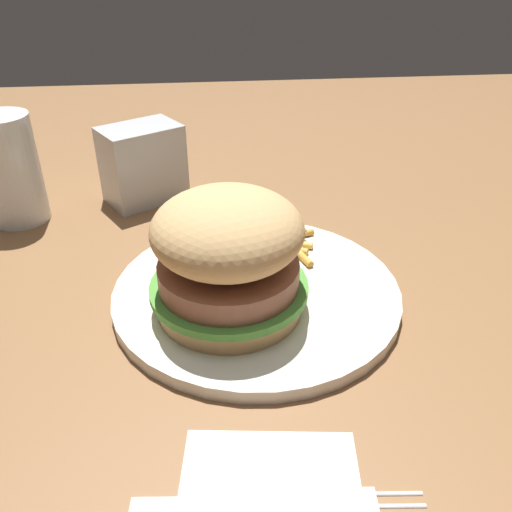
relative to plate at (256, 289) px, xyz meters
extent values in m
plane|color=brown|center=(0.01, 0.00, -0.01)|extent=(1.60, 1.60, 0.00)
cylinder|color=silver|center=(0.00, 0.00, 0.00)|extent=(0.26, 0.26, 0.01)
cylinder|color=tan|center=(0.03, 0.03, 0.02)|extent=(0.12, 0.12, 0.02)
cylinder|color=#4C9338|center=(0.03, 0.03, 0.03)|extent=(0.13, 0.13, 0.01)
cylinder|color=#8E5B47|center=(0.03, 0.03, 0.04)|extent=(0.12, 0.12, 0.02)
ellipsoid|color=tan|center=(0.03, 0.03, 0.08)|extent=(0.12, 0.12, 0.06)
cylinder|color=gold|center=(-0.01, -0.07, 0.01)|extent=(0.02, 0.04, 0.01)
cylinder|color=#E5B251|center=(-0.02, -0.04, 0.01)|extent=(0.04, 0.06, 0.01)
cylinder|color=#E5B251|center=(-0.03, -0.06, 0.01)|extent=(0.01, 0.05, 0.01)
cylinder|color=#E5B251|center=(-0.02, -0.07, 0.01)|extent=(0.08, 0.04, 0.01)
cylinder|color=gold|center=(-0.04, -0.08, 0.01)|extent=(0.05, 0.02, 0.01)
cylinder|color=gold|center=(-0.01, -0.04, 0.01)|extent=(0.05, 0.01, 0.01)
cylinder|color=gold|center=(-0.03, -0.06, 0.01)|extent=(0.05, 0.03, 0.01)
cylinder|color=#E5B251|center=(-0.01, -0.04, 0.01)|extent=(0.06, 0.02, 0.01)
cylinder|color=#E5B251|center=(-0.03, -0.06, 0.02)|extent=(0.06, 0.04, 0.01)
cylinder|color=gold|center=(-0.04, -0.05, 0.01)|extent=(0.03, 0.06, 0.01)
cylinder|color=gold|center=(-0.02, -0.06, 0.02)|extent=(0.01, 0.07, 0.01)
cylinder|color=#E5B251|center=(-0.01, -0.05, 0.01)|extent=(0.07, 0.02, 0.01)
cube|color=white|center=(0.01, 0.21, -0.01)|extent=(0.12, 0.12, 0.00)
cube|color=silver|center=(0.04, 0.21, 0.00)|extent=(0.11, 0.02, 0.00)
cube|color=silver|center=(-0.03, 0.22, 0.00)|extent=(0.04, 0.03, 0.00)
cylinder|color=silver|center=(-0.06, 0.22, 0.00)|extent=(0.03, 0.01, 0.00)
cylinder|color=silver|center=(-0.06, 0.21, 0.00)|extent=(0.03, 0.01, 0.00)
cylinder|color=silver|center=(0.25, -0.18, 0.05)|extent=(0.06, 0.06, 0.12)
cylinder|color=silver|center=(0.25, -0.18, 0.04)|extent=(0.06, 0.06, 0.10)
cube|color=#B7BABF|center=(0.11, -0.22, 0.04)|extent=(0.11, 0.10, 0.09)
camera|label=1|loc=(0.04, 0.40, 0.28)|focal=37.36mm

